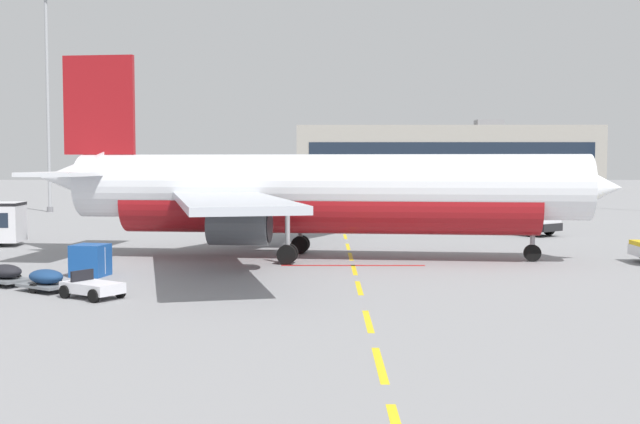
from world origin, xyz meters
TOP-DOWN VIEW (x-y plane):
  - ground at (40.00, 40.00)m, footprint 400.00×400.00m
  - apron_paint_markings at (18.00, 36.99)m, footprint 8.00×96.05m
  - airliner_foreground at (16.01, 25.15)m, footprint 34.82×34.43m
  - fuel_service_truck at (31.91, 41.12)m, footprint 6.23×6.97m
  - baggage_train at (2.85, 13.97)m, footprint 10.45×7.67m
  - uld_cargo_container at (4.63, 17.84)m, footprint 1.87×1.84m
  - apron_light_mast_near at (-15.57, 69.28)m, footprint 1.80×1.80m
  - terminal_satellite at (43.95, 159.20)m, footprint 67.40×20.89m

SIDE VIEW (x-z plane):
  - ground at x=40.00m, z-range 0.00..0.00m
  - apron_paint_markings at x=18.00m, z-range 0.00..0.01m
  - baggage_train at x=2.85m, z-range -0.04..1.10m
  - uld_cargo_container at x=4.63m, z-range 0.00..1.60m
  - fuel_service_truck at x=31.91m, z-range 0.08..3.22m
  - airliner_foreground at x=16.01m, z-range -2.15..10.05m
  - terminal_satellite at x=43.95m, z-range -0.78..14.76m
  - apron_light_mast_near at x=-15.57m, z-range 3.07..28.82m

